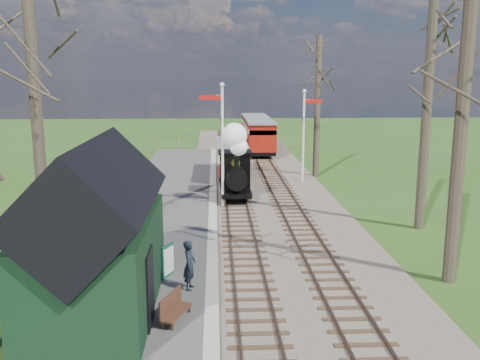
% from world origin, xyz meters
% --- Properties ---
extents(distant_hills, '(114.40, 48.00, 22.02)m').
position_xyz_m(distant_hills, '(1.40, 64.38, -16.21)').
color(distant_hills, '#385B23').
rests_on(distant_hills, ground).
extents(ballast_bed, '(8.00, 60.00, 0.10)m').
position_xyz_m(ballast_bed, '(1.30, 22.00, 0.05)').
color(ballast_bed, brown).
rests_on(ballast_bed, ground).
extents(track_near, '(1.60, 60.00, 0.15)m').
position_xyz_m(track_near, '(0.00, 22.00, 0.10)').
color(track_near, brown).
rests_on(track_near, ground).
extents(track_far, '(1.60, 60.00, 0.15)m').
position_xyz_m(track_far, '(2.60, 22.00, 0.10)').
color(track_far, brown).
rests_on(track_far, ground).
extents(platform, '(5.00, 44.00, 0.20)m').
position_xyz_m(platform, '(-3.50, 14.00, 0.10)').
color(platform, '#474442').
rests_on(platform, ground).
extents(coping_strip, '(0.40, 44.00, 0.21)m').
position_xyz_m(coping_strip, '(-1.20, 14.00, 0.10)').
color(coping_strip, '#B2AD9E').
rests_on(coping_strip, ground).
extents(station_shed, '(3.25, 6.30, 4.78)m').
position_xyz_m(station_shed, '(-4.30, 4.00, 2.27)').
color(station_shed, black).
rests_on(station_shed, platform).
extents(semaphore_near, '(1.22, 0.24, 6.22)m').
position_xyz_m(semaphore_near, '(-0.77, 16.00, 3.62)').
color(semaphore_near, silver).
rests_on(semaphore_near, ground).
extents(semaphore_far, '(1.22, 0.24, 5.72)m').
position_xyz_m(semaphore_far, '(4.37, 22.00, 3.35)').
color(semaphore_far, silver).
rests_on(semaphore_far, ground).
extents(bare_trees, '(15.51, 22.39, 12.00)m').
position_xyz_m(bare_trees, '(1.33, 10.10, 5.21)').
color(bare_trees, '#382D23').
rests_on(bare_trees, ground).
extents(fence_line, '(12.60, 0.08, 1.00)m').
position_xyz_m(fence_line, '(0.30, 36.00, 0.55)').
color(fence_line, slate).
rests_on(fence_line, ground).
extents(locomotive, '(1.62, 3.78, 4.05)m').
position_xyz_m(locomotive, '(-0.01, 17.55, 1.89)').
color(locomotive, black).
rests_on(locomotive, ground).
extents(coach, '(1.89, 6.48, 1.99)m').
position_xyz_m(coach, '(0.00, 23.60, 1.39)').
color(coach, black).
rests_on(coach, ground).
extents(red_carriage_a, '(2.21, 5.48, 2.33)m').
position_xyz_m(red_carriage_a, '(2.60, 32.91, 1.59)').
color(red_carriage_a, black).
rests_on(red_carriage_a, ground).
extents(red_carriage_b, '(2.21, 5.48, 2.33)m').
position_xyz_m(red_carriage_b, '(2.60, 38.41, 1.59)').
color(red_carriage_b, black).
rests_on(red_carriage_b, ground).
extents(sign_board, '(0.36, 0.68, 1.05)m').
position_xyz_m(sign_board, '(-2.63, 6.38, 0.72)').
color(sign_board, '#0E4436').
rests_on(sign_board, platform).
extents(bench, '(0.81, 1.34, 0.74)m').
position_xyz_m(bench, '(-2.22, 3.23, 0.55)').
color(bench, '#48291A').
rests_on(bench, platform).
extents(person, '(0.46, 0.62, 1.53)m').
position_xyz_m(person, '(-1.87, 5.30, 0.96)').
color(person, black).
rests_on(person, platform).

